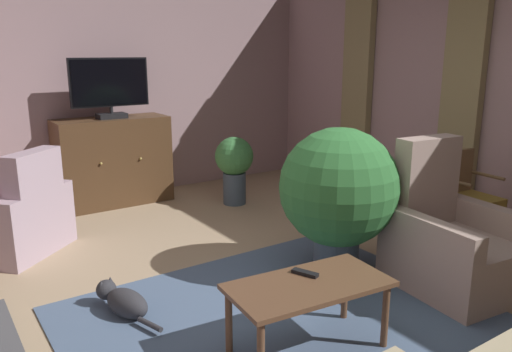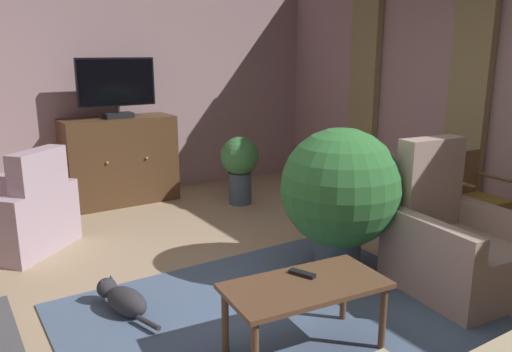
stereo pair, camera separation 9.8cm
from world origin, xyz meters
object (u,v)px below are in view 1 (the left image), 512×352
Objects in this scene: tv_cabinet at (114,163)px; armchair_near_window at (452,245)px; side_chair_far_end at (465,194)px; cat at (124,301)px; armchair_in_far_corner at (10,220)px; television at (110,86)px; tv_remote at (305,273)px; potted_plant_leafy_by_curtain at (338,190)px; coffee_table at (309,292)px; potted_plant_tall_palm_by_window at (234,164)px.

tv_cabinet is 1.14× the size of armchair_near_window.
side_chair_far_end reaches higher than cat.
armchair_near_window is 0.94× the size of armchair_in_far_corner.
tv_remote is at bearing -90.50° from television.
tv_remote is at bearing -90.50° from tv_cabinet.
television is at bearing 106.31° from potted_plant_leafy_by_curtain.
television is at bearing 88.68° from coffee_table.
side_chair_far_end is at bearing -65.73° from potted_plant_tall_palm_by_window.
television is 5.34× the size of tv_remote.
tv_remote is at bearing -143.52° from potted_plant_leafy_by_curtain.
side_chair_far_end is at bearing -54.39° from television.
potted_plant_leafy_by_curtain reaches higher than tv_remote.
potted_plant_leafy_by_curtain reaches higher than tv_cabinet.
potted_plant_leafy_by_curtain is (0.85, -2.98, 0.21)m from tv_cabinet.
tv_remote is 1.46m from armchair_near_window.
television is 3.70m from tv_remote.
potted_plant_tall_palm_by_window is at bearing 94.72° from armchair_near_window.
potted_plant_tall_palm_by_window is at bearing 41.71° from cat.
armchair_in_far_corner is 4.21m from side_chair_far_end.
coffee_table is at bearing -91.30° from tv_cabinet.
tv_cabinet reaches higher than cat.
tv_cabinet reaches higher than potted_plant_tall_palm_by_window.
coffee_table is at bearing -113.72° from potted_plant_tall_palm_by_window.
cat is (0.44, -1.70, -0.20)m from armchair_in_far_corner.
armchair_in_far_corner is at bearing 147.90° from side_chair_far_end.
cat is (-2.05, -1.83, -0.40)m from potted_plant_tall_palm_by_window.
armchair_near_window is 1.63× the size of cat.
tv_remote is at bearing -169.45° from side_chair_far_end.
television is 4.03m from armchair_near_window.
side_chair_far_end is at bearing 28.81° from armchair_near_window.
television reaches higher than potted_plant_leafy_by_curtain.
potted_plant_tall_palm_by_window is at bearing 66.28° from coffee_table.
tv_cabinet is at bearing 36.48° from armchair_in_far_corner.
tv_cabinet is 1.07× the size of armchair_in_far_corner.
potted_plant_tall_palm_by_window reaches higher than coffee_table.
side_chair_far_end is at bearing -54.84° from tv_cabinet.
television is 3.12m from potted_plant_leafy_by_curtain.
armchair_in_far_corner is at bearing -176.69° from tv_remote.
side_chair_far_end reaches higher than tv_remote.
tv_remote is 2.96m from armchair_in_far_corner.
potted_plant_leafy_by_curtain reaches higher than side_chair_far_end.
tv_remote is 1.13m from potted_plant_leafy_by_curtain.
coffee_table is 1.46× the size of cat.
television is 0.79× the size of armchair_near_window.
side_chair_far_end is (2.34, 0.53, 0.10)m from coffee_table.
coffee_table is 3.02m from armchair_in_far_corner.
armchair_near_window is (1.42, -3.66, -0.16)m from tv_cabinet.
coffee_table is 1.25× the size of potted_plant_tall_palm_by_window.
coffee_table is 0.84× the size of potted_plant_leafy_by_curtain.
armchair_in_far_corner is at bearing -143.52° from tv_cabinet.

